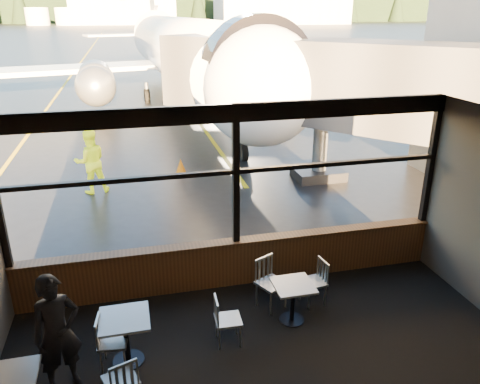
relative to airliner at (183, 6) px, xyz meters
name	(u,v)px	position (x,y,z in m)	size (l,w,h in m)	color
ground_plane	(127,32)	(-1.62, 100.87, -5.19)	(520.00, 520.00, 0.00)	black
ceiling	(298,153)	(-1.62, -22.13, -1.69)	(8.00, 6.00, 0.04)	#38332D
window_sill	(236,263)	(-1.62, -19.13, -4.74)	(8.00, 0.28, 0.90)	#533119
window_header	(236,113)	(-1.62, -19.13, -1.84)	(8.00, 0.18, 0.30)	black
mullion_centre	(236,177)	(-1.62, -19.13, -2.99)	(0.12, 0.12, 2.60)	black
mullion_right	(431,161)	(2.33, -19.13, -2.99)	(0.12, 0.12, 2.60)	black
window_transom	(236,171)	(-1.62, -19.13, -2.89)	(8.00, 0.10, 0.08)	black
airliner	(183,6)	(0.00, 0.00, 0.00)	(28.31, 33.97, 10.38)	white
jet_bridge	(311,101)	(1.98, -13.63, -2.76)	(9.12, 11.15, 4.86)	#2B2B2E
cafe_table_near	(292,303)	(-0.96, -20.51, -4.83)	(0.65, 0.65, 0.72)	#9F9A92
cafe_table_mid	(127,340)	(-3.71, -20.87, -4.79)	(0.72, 0.72, 0.79)	#A29C94
chair_near_e	(313,282)	(-0.43, -20.10, -4.76)	(0.47, 0.47, 0.85)	#B1ADA0
chair_near_w	(228,320)	(-2.14, -20.80, -4.77)	(0.46, 0.46, 0.84)	#B5B0A3
chair_near_n	(271,284)	(-1.19, -20.04, -4.72)	(0.51, 0.51, 0.94)	beige
chair_mid_s	(121,381)	(-3.79, -21.74, -4.76)	(0.47, 0.47, 0.86)	#B9B5A7
chair_mid_w	(113,342)	(-3.90, -20.92, -4.76)	(0.47, 0.47, 0.86)	#AAA59A
passenger	(57,333)	(-4.58, -21.14, -4.31)	(0.64, 0.42, 1.76)	black
ground_crew	(90,162)	(-4.55, -13.35, -4.26)	(0.90, 0.70, 1.86)	#BFF219
cone_nose	(181,166)	(-1.86, -12.23, -4.95)	(0.34, 0.34, 0.47)	#F95407
hangar_mid	(123,10)	(-1.62, 165.87, -0.19)	(38.00, 15.00, 10.00)	silver
hangar_right	(282,8)	(58.38, 158.87, 0.81)	(50.00, 20.00, 12.00)	silver
fuel_tank_a	(37,16)	(-31.62, 162.87, -2.19)	(8.00, 8.00, 6.00)	silver
fuel_tank_b	(67,16)	(-21.62, 162.87, -2.19)	(8.00, 8.00, 6.00)	silver
fuel_tank_c	(96,16)	(-11.62, 162.87, -2.19)	(8.00, 8.00, 6.00)	silver
treeline	(122,8)	(-1.62, 190.87, 0.81)	(360.00, 3.00, 12.00)	black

